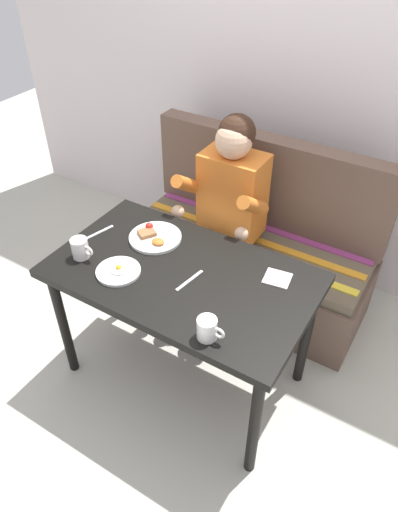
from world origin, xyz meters
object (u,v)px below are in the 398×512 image
Objects in this scene: plate_breakfast at (154,237)px; coffee_mug_second at (80,248)px; table at (182,286)px; couch at (251,251)px; plate_eggs at (118,271)px; napkin at (277,278)px; person at (226,203)px; knife at (96,234)px; coffee_mug at (208,328)px; fork at (190,280)px.

coffee_mug_second reaches higher than plate_breakfast.
plate_breakfast is at bearing 150.79° from table.
couch is 1.03m from plate_eggs.
coffee_mug_second is 1.03× the size of napkin.
person reaches higher than couch.
person is (-0.10, 0.59, 0.09)m from table.
coffee_mug_second is (-0.46, -0.15, 0.13)m from table.
plate_breakfast is 1.28× the size of plate_eggs.
table is at bearing 18.11° from coffee_mug_second.
coffee_mug_second is (-0.37, -0.74, 0.04)m from person.
plate_breakfast reaches higher than table.
coffee_mug_second reaches higher than knife.
knife is (-0.81, 0.29, -0.05)m from coffee_mug.
person is 7.13× the size of fork.
couch is 1.12m from coffee_mug_second.
napkin is (0.64, 0.04, -0.01)m from plate_breakfast.
plate_eggs is (-0.24, -0.91, 0.41)m from couch.
person is at bearing -118.53° from couch.
couch is at bearing 63.29° from coffee_mug_second.
coffee_mug is 0.69× the size of fork.
coffee_mug_second is 0.59× the size of knife.
couch is at bearing 61.47° from person.
knife reaches higher than table.
table is 5.94× the size of plate_eggs.
napkin is (0.48, -0.41, -0.01)m from person.
couch reaches higher than fork.
couch is at bearing 103.79° from fork.
knife is (-0.52, 0.02, 0.08)m from table.
table is 0.30m from plate_eggs.
fork is at bearing 10.53° from knife.
table is 0.11m from fork.
fork is (-0.33, -0.21, -0.00)m from napkin.
fork is (0.16, -0.62, -0.01)m from person.
couch reaches higher than plate_eggs.
couch is at bearing 75.15° from plate_eggs.
plate_eggs is at bearing -101.27° from person.
knife is at bearing 160.59° from coffee_mug.
fork is (-0.23, 0.24, -0.05)m from coffee_mug.
couch is 1.16m from coffee_mug.
plate_eggs reaches higher than knife.
coffee_mug reaches higher than napkin.
person is 10.27× the size of coffee_mug_second.
table is at bearing -154.53° from napkin.
table is at bearing 13.31° from knife.
couch is 12.20× the size of coffee_mug_second.
knife is at bearing -169.63° from napkin.
couch reaches higher than coffee_mug.
napkin is (0.63, 0.33, -0.01)m from plate_eggs.
coffee_mug_second is (-0.75, 0.12, 0.00)m from coffee_mug.
napkin is at bearing 21.57° from coffee_mug_second.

